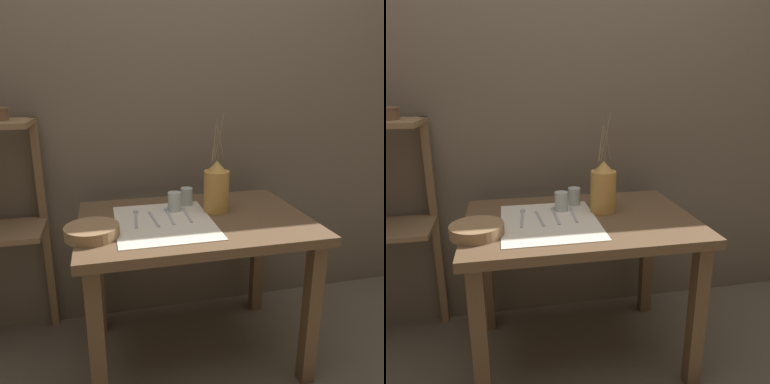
# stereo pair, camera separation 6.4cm
# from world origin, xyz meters

# --- Properties ---
(ground_plane) EXTENTS (12.00, 12.00, 0.00)m
(ground_plane) POSITION_xyz_m (0.00, 0.00, 0.00)
(ground_plane) COLOR brown
(stone_wall_back) EXTENTS (7.00, 0.06, 2.40)m
(stone_wall_back) POSITION_xyz_m (0.00, 0.46, 1.20)
(stone_wall_back) COLOR brown
(stone_wall_back) RESTS_ON ground_plane
(wooden_table) EXTENTS (1.01, 0.70, 0.71)m
(wooden_table) POSITION_xyz_m (0.00, 0.00, 0.60)
(wooden_table) COLOR brown
(wooden_table) RESTS_ON ground_plane
(linen_cloth) EXTENTS (0.41, 0.50, 0.00)m
(linen_cloth) POSITION_xyz_m (-0.14, -0.02, 0.71)
(linen_cloth) COLOR beige
(linen_cloth) RESTS_ON wooden_table
(pitcher_with_flowers) EXTENTS (0.12, 0.12, 0.45)m
(pitcher_with_flowers) POSITION_xyz_m (0.12, 0.06, 0.82)
(pitcher_with_flowers) COLOR #B7843D
(pitcher_with_flowers) RESTS_ON wooden_table
(wooden_bowl) EXTENTS (0.21, 0.21, 0.05)m
(wooden_bowl) POSITION_xyz_m (-0.44, -0.12, 0.74)
(wooden_bowl) COLOR #8E6B47
(wooden_bowl) RESTS_ON wooden_table
(glass_tumbler_near) EXTENTS (0.06, 0.06, 0.09)m
(glass_tumbler_near) POSITION_xyz_m (-0.07, 0.11, 0.76)
(glass_tumbler_near) COLOR #B7C1BC
(glass_tumbler_near) RESTS_ON wooden_table
(glass_tumbler_far) EXTENTS (0.06, 0.06, 0.08)m
(glass_tumbler_far) POSITION_xyz_m (0.01, 0.18, 0.76)
(glass_tumbler_far) COLOR #B7C1BC
(glass_tumbler_far) RESTS_ON wooden_table
(spoon_inner) EXTENTS (0.03, 0.21, 0.02)m
(spoon_inner) POSITION_xyz_m (-0.25, 0.08, 0.72)
(spoon_inner) COLOR #A8A8AD
(spoon_inner) RESTS_ON wooden_table
(fork_outer) EXTENTS (0.03, 0.20, 0.00)m
(fork_outer) POSITION_xyz_m (-0.18, 0.01, 0.72)
(fork_outer) COLOR #A8A8AD
(fork_outer) RESTS_ON wooden_table
(spoon_outer) EXTENTS (0.02, 0.21, 0.02)m
(spoon_outer) POSITION_xyz_m (-0.10, 0.08, 0.72)
(spoon_outer) COLOR #A8A8AD
(spoon_outer) RESTS_ON wooden_table
(fork_inner) EXTENTS (0.02, 0.20, 0.00)m
(fork_inner) POSITION_xyz_m (-0.02, 0.03, 0.72)
(fork_inner) COLOR #A8A8AD
(fork_inner) RESTS_ON wooden_table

